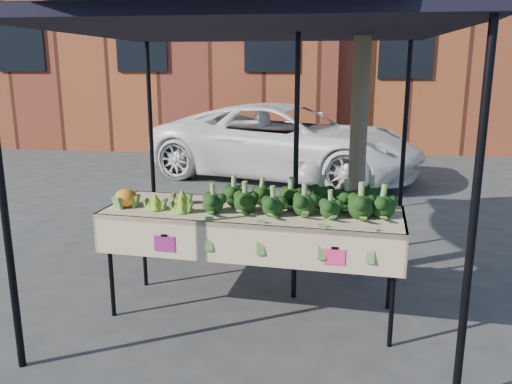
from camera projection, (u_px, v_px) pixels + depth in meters
name	position (u px, v px, depth m)	size (l,w,h in m)	color
ground	(226.00, 311.00, 4.46)	(90.00, 90.00, 0.00)	#303033
table	(253.00, 262.00, 4.33)	(2.46, 1.00, 0.90)	beige
canopy	(256.00, 145.00, 4.52)	(3.16, 3.16, 2.74)	black
broccoli_heap	(298.00, 196.00, 4.18)	(1.52, 0.55, 0.24)	black
romanesco_cluster	(172.00, 197.00, 4.28)	(0.41, 0.45, 0.18)	#9DB634
cauliflower_pair	(126.00, 197.00, 4.30)	(0.18, 0.18, 0.16)	orange
vehicle	(288.00, 41.00, 9.20)	(2.26, 1.36, 4.91)	white
street_tree	(363.00, 31.00, 4.72)	(2.38, 2.38, 4.68)	#1E4C14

